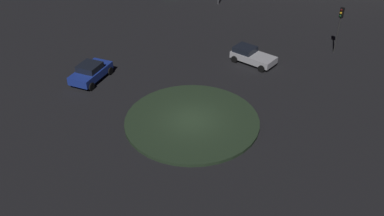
{
  "coord_description": "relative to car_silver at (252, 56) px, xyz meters",
  "views": [
    {
      "loc": [
        -3.95,
        -23.51,
        17.21
      ],
      "look_at": [
        0.0,
        0.0,
        1.19
      ],
      "focal_mm": 39.22,
      "sensor_mm": 36.0,
      "label": 1
    }
  ],
  "objects": [
    {
      "name": "car_blue",
      "position": [
        -13.7,
        -0.78,
        0.07
      ],
      "size": [
        3.58,
        4.19,
        1.46
      ],
      "rotation": [
        0.0,
        0.0,
        1.01
      ],
      "color": "#1E38A5",
      "rests_on": "ground_plane"
    },
    {
      "name": "car_silver",
      "position": [
        0.0,
        0.0,
        0.0
      ],
      "size": [
        3.84,
        4.02,
        1.31
      ],
      "rotation": [
        0.0,
        0.0,
        -0.85
      ],
      "color": "silver",
      "rests_on": "ground_plane"
    },
    {
      "name": "roundabout_island",
      "position": [
        -6.59,
        -7.95,
        -0.57
      ],
      "size": [
        9.44,
        9.44,
        0.22
      ],
      "primitive_type": "cylinder",
      "color": "#263823",
      "rests_on": "ground_plane"
    },
    {
      "name": "traffic_light_northeast",
      "position": [
        7.99,
        0.6,
        2.37
      ],
      "size": [
        0.4,
        0.37,
        4.3
      ],
      "rotation": [
        0.0,
        0.0,
        -2.61
      ],
      "color": "#2D2D2D",
      "rests_on": "ground_plane"
    },
    {
      "name": "ground_plane",
      "position": [
        -6.59,
        -7.95,
        -0.68
      ],
      "size": [
        118.63,
        118.63,
        0.0
      ],
      "primitive_type": "plane",
      "color": "black"
    }
  ]
}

